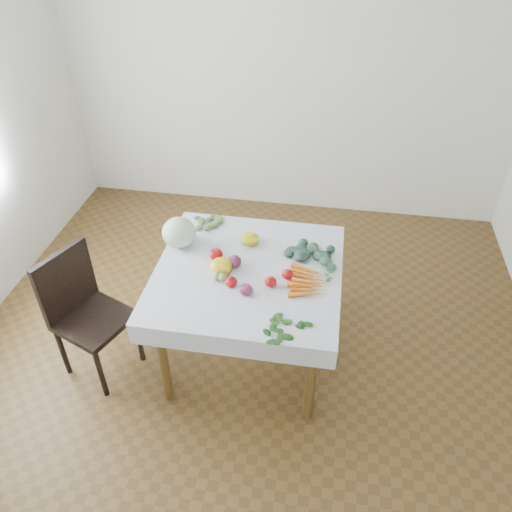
{
  "coord_description": "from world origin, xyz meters",
  "views": [
    {
      "loc": [
        0.43,
        -2.29,
        2.69
      ],
      "look_at": [
        0.04,
        0.06,
        0.82
      ],
      "focal_mm": 35.0,
      "sensor_mm": 36.0,
      "label": 1
    }
  ],
  "objects_px": {
    "chair": "(83,307)",
    "heirloom_back": "(250,239)",
    "table": "(248,283)",
    "cabbage": "(179,232)",
    "carrot_bunch": "(309,282)"
  },
  "relations": [
    {
      "from": "chair",
      "to": "cabbage",
      "type": "relative_size",
      "value": 4.16
    },
    {
      "from": "carrot_bunch",
      "to": "chair",
      "type": "bearing_deg",
      "value": -173.18
    },
    {
      "from": "chair",
      "to": "cabbage",
      "type": "bearing_deg",
      "value": 37.91
    },
    {
      "from": "chair",
      "to": "heirloom_back",
      "type": "bearing_deg",
      "value": 26.76
    },
    {
      "from": "table",
      "to": "chair",
      "type": "relative_size",
      "value": 1.12
    },
    {
      "from": "table",
      "to": "heirloom_back",
      "type": "bearing_deg",
      "value": 97.62
    },
    {
      "from": "heirloom_back",
      "to": "cabbage",
      "type": "bearing_deg",
      "value": -170.18
    },
    {
      "from": "table",
      "to": "cabbage",
      "type": "bearing_deg",
      "value": 158.92
    },
    {
      "from": "table",
      "to": "chair",
      "type": "xyz_separation_m",
      "value": [
        -1.02,
        -0.23,
        -0.14
      ]
    },
    {
      "from": "table",
      "to": "chair",
      "type": "bearing_deg",
      "value": -167.08
    },
    {
      "from": "heirloom_back",
      "to": "carrot_bunch",
      "type": "distance_m",
      "value": 0.53
    },
    {
      "from": "chair",
      "to": "carrot_bunch",
      "type": "bearing_deg",
      "value": 6.82
    },
    {
      "from": "chair",
      "to": "cabbage",
      "type": "height_order",
      "value": "cabbage"
    },
    {
      "from": "table",
      "to": "carrot_bunch",
      "type": "distance_m",
      "value": 0.4
    },
    {
      "from": "table",
      "to": "heirloom_back",
      "type": "distance_m",
      "value": 0.3
    }
  ]
}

